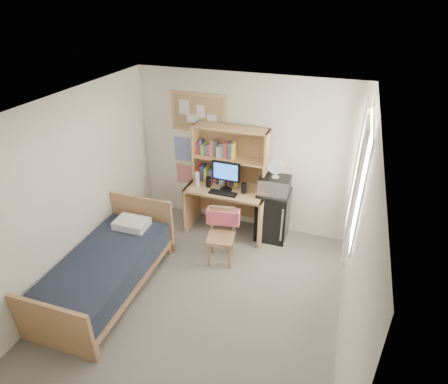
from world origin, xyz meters
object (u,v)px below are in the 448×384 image
(bed, at_px, (106,274))
(desk_fan, at_px, (276,169))
(desk_chair, at_px, (221,237))
(bulletin_board, at_px, (199,113))
(microwave, at_px, (275,185))
(monitor, at_px, (226,176))
(speaker_right, at_px, (244,188))
(speaker_left, at_px, (209,182))
(desk, at_px, (227,210))
(mini_fridge, at_px, (273,215))

(bed, xyz_separation_m, desk_fan, (1.86, 1.95, 0.98))
(desk_chair, height_order, bed, desk_chair)
(bulletin_board, height_order, microwave, bulletin_board)
(monitor, bearing_deg, speaker_right, 0.00)
(speaker_left, relative_size, microwave, 0.37)
(speaker_left, height_order, speaker_right, speaker_left)
(desk, height_order, desk_fan, desk_fan)
(mini_fridge, height_order, speaker_right, speaker_right)
(speaker_right, relative_size, desk_fan, 0.61)
(speaker_left, bearing_deg, desk, 11.31)
(bulletin_board, xyz_separation_m, monitor, (0.60, -0.39, -0.85))
(monitor, distance_m, speaker_right, 0.34)
(bed, bearing_deg, bulletin_board, 76.40)
(monitor, relative_size, microwave, 1.04)
(bed, xyz_separation_m, speaker_left, (0.79, 1.84, 0.63))
(desk_chair, xyz_separation_m, speaker_left, (-0.47, 0.74, 0.48))
(microwave, bearing_deg, monitor, -171.38)
(desk, height_order, mini_fridge, mini_fridge)
(monitor, bearing_deg, desk_fan, 9.74)
(bed, distance_m, speaker_left, 2.10)
(bulletin_board, distance_m, desk_chair, 2.02)
(desk_chair, bearing_deg, speaker_left, 113.20)
(monitor, height_order, microwave, monitor)
(bulletin_board, height_order, bed, bulletin_board)
(bulletin_board, distance_m, microwave, 1.68)
(desk, bearing_deg, speaker_right, -11.31)
(desk, bearing_deg, microwave, 5.31)
(bulletin_board, height_order, desk, bulletin_board)
(desk_chair, bearing_deg, mini_fridge, 46.87)
(monitor, xyz_separation_m, desk_fan, (0.76, 0.12, 0.19))
(monitor, bearing_deg, bed, -119.97)
(bulletin_board, relative_size, desk_chair, 1.09)
(bed, bearing_deg, monitor, 58.09)
(desk, xyz_separation_m, bed, (-1.09, -1.90, -0.13))
(mini_fridge, bearing_deg, desk_chair, -124.30)
(desk, xyz_separation_m, speaker_right, (0.30, -0.06, 0.50))
(desk, bearing_deg, mini_fridge, 6.80)
(desk_chair, bearing_deg, desk_fan, 46.25)
(bulletin_board, height_order, desk_fan, bulletin_board)
(desk, relative_size, microwave, 2.84)
(desk_chair, relative_size, speaker_right, 5.03)
(desk_chair, relative_size, monitor, 1.78)
(bed, height_order, speaker_right, speaker_right)
(bulletin_board, relative_size, desk, 0.71)
(desk_fan, bearing_deg, bed, -133.83)
(mini_fridge, height_order, bed, mini_fridge)
(desk, bearing_deg, speaker_left, -168.69)
(bed, height_order, monitor, monitor)
(bulletin_board, height_order, desk_chair, bulletin_board)
(desk_fan, bearing_deg, speaker_left, -174.10)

